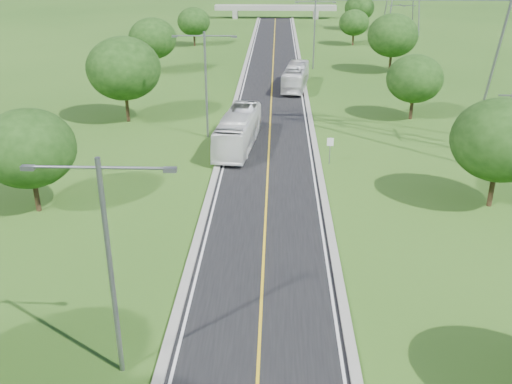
% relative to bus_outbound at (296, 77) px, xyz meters
% --- Properties ---
extents(ground, '(260.00, 260.00, 0.00)m').
position_rel_bus_outbound_xyz_m(ground, '(-3.03, -5.33, -1.55)').
color(ground, '#264B15').
rests_on(ground, ground).
extents(road, '(8.00, 150.00, 0.06)m').
position_rel_bus_outbound_xyz_m(road, '(-3.03, 0.67, -1.52)').
color(road, black).
rests_on(road, ground).
extents(curb_left, '(0.50, 150.00, 0.22)m').
position_rel_bus_outbound_xyz_m(curb_left, '(-7.28, 0.67, -1.44)').
color(curb_left, gray).
rests_on(curb_left, ground).
extents(curb_right, '(0.50, 150.00, 0.22)m').
position_rel_bus_outbound_xyz_m(curb_right, '(1.22, 0.67, -1.44)').
color(curb_right, gray).
rests_on(curb_right, ground).
extents(speed_limit_sign, '(0.55, 0.09, 2.40)m').
position_rel_bus_outbound_xyz_m(speed_limit_sign, '(2.17, -27.35, 0.05)').
color(speed_limit_sign, slate).
rests_on(speed_limit_sign, ground).
extents(overpass, '(30.00, 3.00, 3.20)m').
position_rel_bus_outbound_xyz_m(overpass, '(-3.03, 74.67, 0.86)').
color(overpass, gray).
rests_on(overpass, ground).
extents(streetlight_near_left, '(5.90, 0.25, 10.00)m').
position_rel_bus_outbound_xyz_m(streetlight_near_left, '(-9.03, -53.33, 4.39)').
color(streetlight_near_left, slate).
rests_on(streetlight_near_left, ground).
extents(streetlight_mid_left, '(5.90, 0.25, 10.00)m').
position_rel_bus_outbound_xyz_m(streetlight_mid_left, '(-9.03, -20.33, 4.39)').
color(streetlight_mid_left, slate).
rests_on(streetlight_mid_left, ground).
extents(streetlight_far_right, '(5.90, 0.25, 10.00)m').
position_rel_bus_outbound_xyz_m(streetlight_far_right, '(2.97, 12.67, 4.39)').
color(streetlight_far_right, slate).
rests_on(streetlight_far_right, ground).
extents(tree_lb, '(6.30, 6.30, 7.33)m').
position_rel_bus_outbound_xyz_m(tree_lb, '(-19.03, -37.33, 3.09)').
color(tree_lb, black).
rests_on(tree_lb, ground).
extents(tree_lc, '(7.56, 7.56, 8.79)m').
position_rel_bus_outbound_xyz_m(tree_lc, '(-18.03, -15.33, 4.02)').
color(tree_lc, black).
rests_on(tree_lc, ground).
extents(tree_ld, '(6.72, 6.72, 7.82)m').
position_rel_bus_outbound_xyz_m(tree_ld, '(-20.03, 8.67, 3.40)').
color(tree_ld, black).
rests_on(tree_ld, ground).
extents(tree_le, '(5.88, 5.88, 6.84)m').
position_rel_bus_outbound_xyz_m(tree_le, '(-17.53, 32.67, 2.78)').
color(tree_le, black).
rests_on(tree_le, ground).
extents(tree_rb, '(6.72, 6.72, 7.82)m').
position_rel_bus_outbound_xyz_m(tree_rb, '(12.97, -35.33, 3.40)').
color(tree_rb, black).
rests_on(tree_rb, ground).
extents(tree_rc, '(5.88, 5.88, 6.84)m').
position_rel_bus_outbound_xyz_m(tree_rc, '(11.97, -13.33, 2.78)').
color(tree_rc, black).
rests_on(tree_rc, ground).
extents(tree_rd, '(7.14, 7.14, 8.30)m').
position_rel_bus_outbound_xyz_m(tree_rd, '(13.97, 10.67, 3.71)').
color(tree_rd, black).
rests_on(tree_rd, ground).
extents(tree_re, '(5.46, 5.46, 6.35)m').
position_rel_bus_outbound_xyz_m(tree_re, '(11.47, 34.67, 2.47)').
color(tree_re, black).
rests_on(tree_re, ground).
extents(tree_rf, '(6.30, 6.30, 7.33)m').
position_rel_bus_outbound_xyz_m(tree_rf, '(14.97, 54.67, 3.09)').
color(tree_rf, black).
rests_on(tree_rf, ground).
extents(bus_outbound, '(3.87, 10.95, 2.98)m').
position_rel_bus_outbound_xyz_m(bus_outbound, '(0.00, 0.00, 0.00)').
color(bus_outbound, silver).
rests_on(bus_outbound, road).
extents(bus_inbound, '(3.87, 11.70, 3.20)m').
position_rel_bus_outbound_xyz_m(bus_inbound, '(-5.86, -23.37, 0.11)').
color(bus_inbound, white).
rests_on(bus_inbound, road).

